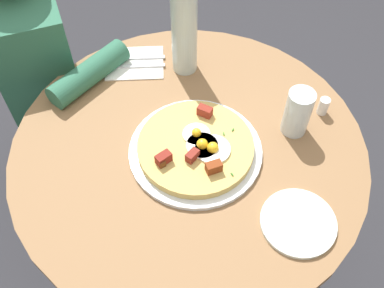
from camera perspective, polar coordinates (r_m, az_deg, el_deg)
ground_plane at (r=1.81m, az=-0.29°, el=-14.49°), size 6.00×6.00×0.00m
dining_table at (r=1.30m, az=-0.39°, el=-4.88°), size 0.92×0.92×0.75m
person_seated at (r=1.68m, az=-17.62°, el=6.01°), size 0.53×0.41×1.14m
pizza_plate at (r=1.13m, az=0.45°, el=-0.87°), size 0.34×0.34×0.01m
breakfast_pizza at (r=1.12m, az=0.53°, el=-0.34°), size 0.29×0.29×0.05m
bread_plate at (r=1.06m, az=13.42°, el=-9.73°), size 0.17×0.17×0.01m
napkin at (r=1.36m, az=-7.32°, el=10.23°), size 0.18×0.20×0.00m
fork at (r=1.35m, az=-7.37°, el=9.85°), size 0.06×0.18×0.00m
knife at (r=1.37m, az=-7.32°, el=10.88°), size 0.06×0.18×0.00m
water_glass at (r=1.16m, az=13.35°, el=3.95°), size 0.07×0.07×0.13m
water_bottle at (r=1.25m, az=-1.00°, el=14.36°), size 0.07×0.07×0.28m
salt_shaker at (r=1.25m, az=16.45°, el=4.68°), size 0.03×0.03×0.05m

